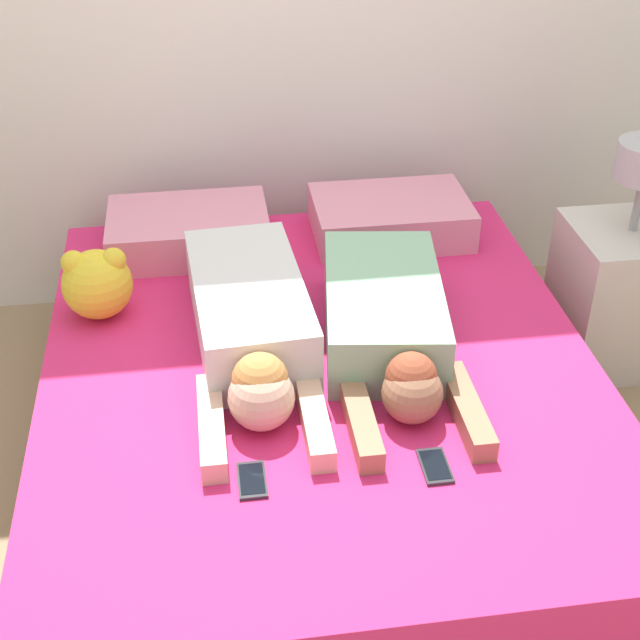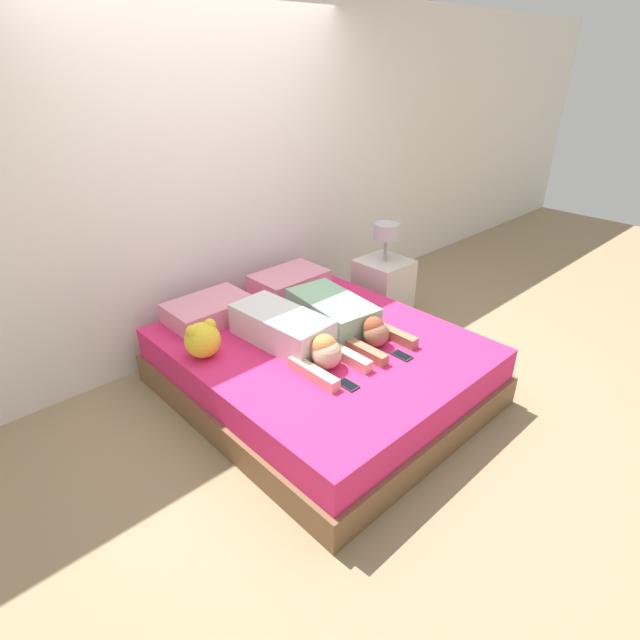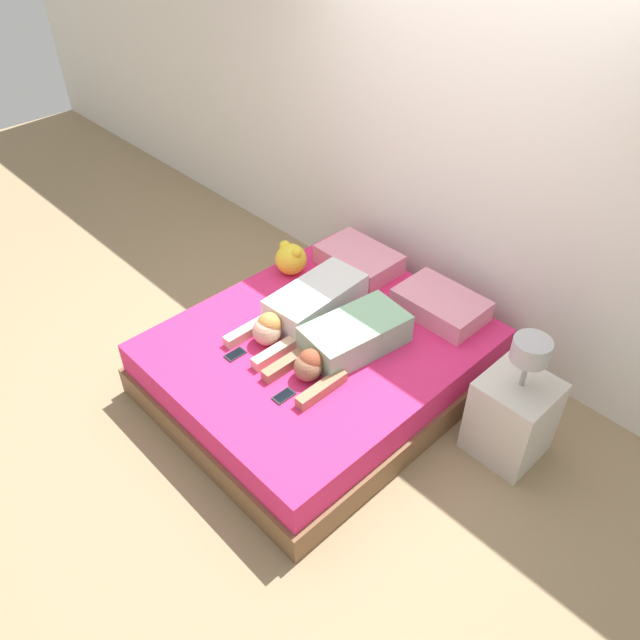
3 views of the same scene
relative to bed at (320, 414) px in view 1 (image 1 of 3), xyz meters
The scene contains 10 objects.
ground_plane 0.21m from the bed, ahead, with size 12.00×12.00×0.00m, color #9E8460.
bed is the anchor object (origin of this frame).
pillow_head_left 0.91m from the bed, 116.43° to the left, with size 0.59×0.40×0.15m.
pillow_head_right 0.91m from the bed, 63.57° to the left, with size 0.59×0.40×0.15m.
person_left 0.39m from the bed, 162.64° to the left, with size 0.38×1.03×0.22m.
person_right 0.38m from the bed, ahead, with size 0.45×0.99×0.20m.
cell_phone_left 0.61m from the bed, 116.55° to the right, with size 0.07×0.13×0.01m.
cell_phone_right 0.61m from the bed, 65.78° to the right, with size 0.07×0.13×0.01m.
plush_toy 0.85m from the bed, 152.23° to the left, with size 0.23×0.23×0.24m.
nightstand 1.29m from the bed, 20.45° to the left, with size 0.42×0.42×0.89m.
Camera 1 is at (-0.32, -2.21, 2.08)m, focal length 50.00 mm.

